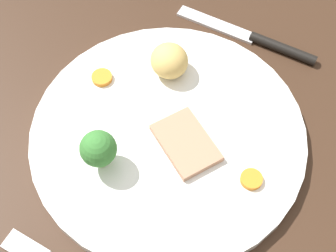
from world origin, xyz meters
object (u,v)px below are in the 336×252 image
(broccoli_floret, at_px, (98,149))
(knife, at_px, (257,39))
(carrot_coin_front, at_px, (102,78))
(meat_slice_main, at_px, (186,143))
(roast_potato_left, at_px, (169,61))
(dinner_plate, at_px, (168,134))
(carrot_coin_back, at_px, (251,179))

(broccoli_floret, relative_size, knife, 0.26)
(carrot_coin_front, bearing_deg, meat_slice_main, -99.37)
(roast_potato_left, relative_size, knife, 0.24)
(carrot_coin_front, relative_size, knife, 0.13)
(roast_potato_left, bearing_deg, dinner_plate, -148.08)
(roast_potato_left, relative_size, carrot_coin_front, 1.91)
(carrot_coin_back, bearing_deg, dinner_plate, 88.20)
(dinner_plate, bearing_deg, carrot_coin_back, -91.80)
(roast_potato_left, bearing_deg, meat_slice_main, -137.08)
(meat_slice_main, height_order, carrot_coin_back, meat_slice_main)
(roast_potato_left, distance_m, carrot_coin_front, 0.08)
(broccoli_floret, xyz_separation_m, knife, (0.25, -0.06, -0.04))
(meat_slice_main, distance_m, roast_potato_left, 0.10)
(carrot_coin_front, xyz_separation_m, knife, (0.16, -0.12, -0.01))
(roast_potato_left, height_order, broccoli_floret, broccoli_floret)
(broccoli_floret, bearing_deg, knife, -12.69)
(carrot_coin_back, height_order, knife, carrot_coin_back)
(dinner_plate, bearing_deg, carrot_coin_front, 80.58)
(roast_potato_left, xyz_separation_m, knife, (0.11, -0.06, -0.03))
(broccoli_floret, bearing_deg, carrot_coin_front, 37.09)
(carrot_coin_back, bearing_deg, roast_potato_left, 63.51)
(meat_slice_main, relative_size, carrot_coin_front, 3.05)
(dinner_plate, xyz_separation_m, roast_potato_left, (0.07, 0.04, 0.03))
(dinner_plate, height_order, knife, dinner_plate)
(knife, bearing_deg, roast_potato_left, 55.68)
(dinner_plate, distance_m, knife, 0.18)
(roast_potato_left, xyz_separation_m, carrot_coin_back, (-0.07, -0.14, -0.02))
(meat_slice_main, xyz_separation_m, knife, (0.18, 0.01, -0.01))
(roast_potato_left, bearing_deg, broccoli_floret, -177.33)
(meat_slice_main, distance_m, carrot_coin_back, 0.08)
(broccoli_floret, bearing_deg, carrot_coin_back, -64.63)
(meat_slice_main, relative_size, broccoli_floret, 1.48)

